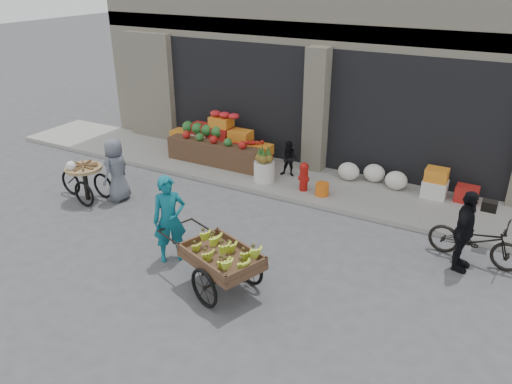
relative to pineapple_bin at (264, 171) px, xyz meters
The scene contains 15 objects.
ground 3.70m from the pineapple_bin, 78.23° to the right, with size 80.00×80.00×0.00m, color #424244.
sidewalk 0.95m from the pineapple_bin, 33.69° to the left, with size 18.00×2.20×0.12m, color gray.
building 5.41m from the pineapple_bin, 80.40° to the left, with size 14.00×6.45×7.00m.
fruit_display 1.92m from the pineapple_bin, 155.76° to the left, with size 3.10×1.12×1.24m.
pineapple_bin is the anchor object (origin of this frame).
fire_hydrant 1.11m from the pineapple_bin, ahead, with size 0.22×0.22×0.71m.
orange_bucket 1.61m from the pineapple_bin, ahead, with size 0.32×0.32×0.30m, color orange.
right_bay_goods 3.54m from the pineapple_bin, 18.10° to the left, with size 3.35×0.60×0.70m.
seated_person 0.75m from the pineapple_bin, 56.31° to the left, with size 0.45×0.35×0.93m, color black.
banana_cart 4.52m from the pineapple_bin, 71.36° to the right, with size 2.47×1.61×0.96m.
vendor_woman 3.93m from the pineapple_bin, 88.37° to the right, with size 0.61×0.40×1.68m, color #0E5F70.
tricycle_cart 4.29m from the pineapple_bin, 139.62° to the right, with size 1.44×0.89×0.95m.
vendor_grey 3.57m from the pineapple_bin, 137.28° to the right, with size 0.73×0.48×1.50m, color slate.
bicycle 5.24m from the pineapple_bin, 13.45° to the right, with size 0.60×1.72×0.90m, color black.
cyclist 5.18m from the pineapple_bin, 18.29° to the right, with size 0.91×0.38×1.55m, color black.
Camera 1 is at (4.67, -6.60, 5.10)m, focal length 35.00 mm.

